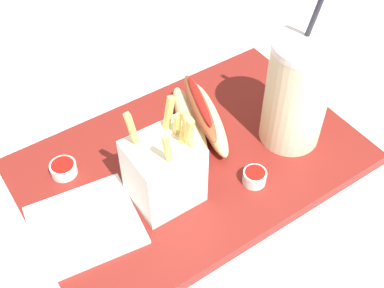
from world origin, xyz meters
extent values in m
cube|color=silver|center=(0.00, 0.00, -0.01)|extent=(2.40, 2.40, 0.02)
cube|color=maroon|center=(0.00, 0.00, 0.01)|extent=(0.47, 0.31, 0.02)
cylinder|color=beige|center=(0.14, -0.04, 0.10)|extent=(0.09, 0.09, 0.16)
cylinder|color=white|center=(0.14, -0.04, 0.18)|extent=(0.09, 0.09, 0.01)
cylinder|color=#262633|center=(0.15, -0.04, 0.24)|extent=(0.02, 0.04, 0.10)
cube|color=white|center=(-0.07, -0.03, 0.07)|extent=(0.08, 0.07, 0.10)
cube|color=#E5C660|center=(-0.04, -0.01, 0.14)|extent=(0.02, 0.01, 0.07)
cube|color=#E5C660|center=(-0.04, -0.05, 0.14)|extent=(0.02, 0.03, 0.07)
cube|color=#E5C660|center=(-0.07, -0.06, 0.13)|extent=(0.02, 0.02, 0.07)
cube|color=#E5C660|center=(-0.04, -0.04, 0.12)|extent=(0.03, 0.01, 0.06)
cube|color=#E5C660|center=(-0.04, -0.05, 0.13)|extent=(0.01, 0.03, 0.07)
cube|color=#E5C660|center=(-0.09, -0.02, 0.14)|extent=(0.02, 0.02, 0.08)
cube|color=#E5C660|center=(-0.04, -0.03, 0.12)|extent=(0.01, 0.02, 0.06)
ellipsoid|color=#E5C689|center=(0.06, 0.04, 0.04)|extent=(0.08, 0.16, 0.03)
ellipsoid|color=#E5C689|center=(0.03, 0.05, 0.04)|extent=(0.08, 0.16, 0.03)
ellipsoid|color=#994728|center=(0.04, 0.04, 0.06)|extent=(0.07, 0.15, 0.02)
ellipsoid|color=red|center=(0.04, 0.04, 0.08)|extent=(0.05, 0.11, 0.01)
cylinder|color=white|center=(0.05, -0.08, 0.03)|extent=(0.03, 0.03, 0.02)
cylinder|color=#B2140F|center=(0.05, -0.08, 0.04)|extent=(0.03, 0.03, 0.01)
cylinder|color=white|center=(-0.16, 0.08, 0.03)|extent=(0.04, 0.04, 0.02)
cylinder|color=#B2140F|center=(-0.16, 0.08, 0.04)|extent=(0.03, 0.03, 0.01)
cube|color=white|center=(-0.18, -0.02, 0.02)|extent=(0.15, 0.14, 0.01)
camera|label=1|loc=(-0.26, -0.38, 0.56)|focal=46.51mm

